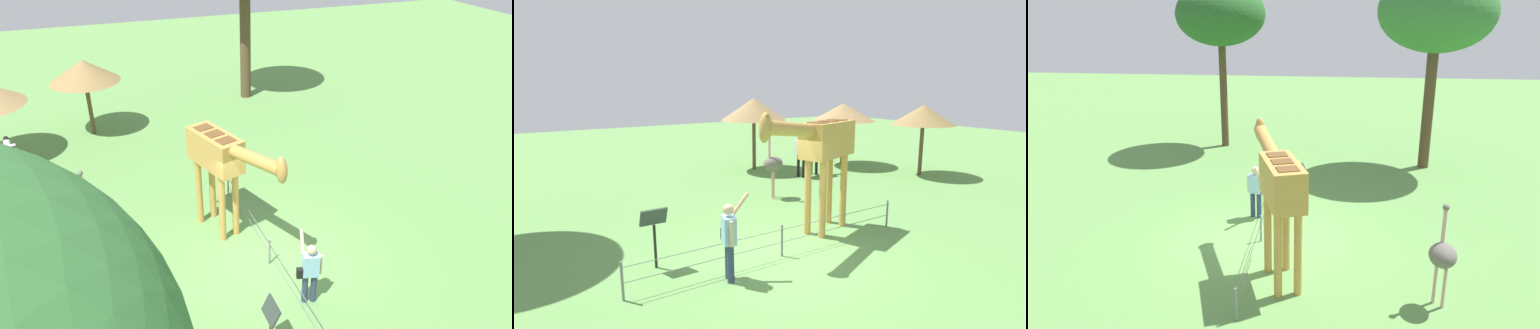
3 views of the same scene
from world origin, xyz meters
The scene contains 10 objects.
ground_plane centered at (0.00, 0.00, 0.00)m, with size 60.00×60.00×0.00m, color #60934C.
giraffe centered at (-1.70, -0.61, 2.28)m, with size 3.57×1.61×3.30m.
visitor centered at (1.52, 0.43, 0.90)m, with size 0.66×0.59×1.74m.
zebra centered at (-5.70, -6.06, 1.16)m, with size 1.83×0.61×1.66m.
ostrich centered at (-2.54, -4.07, 1.18)m, with size 0.70×0.56×2.25m.
shade_hut_near centered at (-8.51, -7.01, 2.51)m, with size 2.96×2.96×2.93m.
shade_hut_far centered at (-9.78, -3.55, 2.54)m, with size 2.60×2.60×2.97m.
shade_hut_aside centered at (-4.44, -8.43, 2.72)m, with size 2.92×2.92×3.22m.
info_sign centered at (2.57, -0.93, 0.95)m, with size 0.56×0.21×1.32m.
wire_fence centered at (0.00, 0.07, 0.40)m, with size 7.05×0.05×0.75m.
Camera 2 is at (5.01, 7.15, 3.86)m, focal length 28.58 mm.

